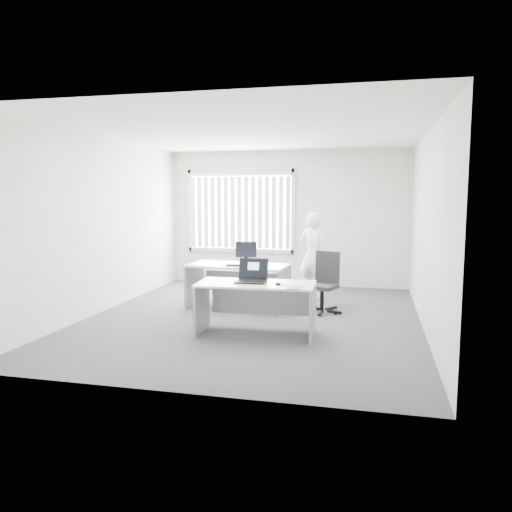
% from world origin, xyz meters
% --- Properties ---
extents(ground, '(6.00, 6.00, 0.00)m').
position_xyz_m(ground, '(0.00, 0.00, 0.00)').
color(ground, '#53535A').
rests_on(ground, ground).
extents(wall_back, '(5.00, 0.02, 2.80)m').
position_xyz_m(wall_back, '(0.00, 3.00, 1.40)').
color(wall_back, beige).
rests_on(wall_back, ground).
extents(wall_front, '(5.00, 0.02, 2.80)m').
position_xyz_m(wall_front, '(0.00, -3.00, 1.40)').
color(wall_front, beige).
rests_on(wall_front, ground).
extents(wall_left, '(0.02, 6.00, 2.80)m').
position_xyz_m(wall_left, '(-2.50, 0.00, 1.40)').
color(wall_left, beige).
rests_on(wall_left, ground).
extents(wall_right, '(0.02, 6.00, 2.80)m').
position_xyz_m(wall_right, '(2.50, 0.00, 1.40)').
color(wall_right, beige).
rests_on(wall_right, ground).
extents(ceiling, '(5.00, 6.00, 0.02)m').
position_xyz_m(ceiling, '(0.00, 0.00, 2.80)').
color(ceiling, silver).
rests_on(ceiling, wall_back).
extents(window, '(2.32, 0.06, 1.76)m').
position_xyz_m(window, '(-1.00, 2.96, 1.55)').
color(window, '#BBBBB7').
rests_on(window, wall_back).
extents(blinds, '(2.20, 0.10, 1.50)m').
position_xyz_m(blinds, '(-1.00, 2.90, 1.52)').
color(blinds, white).
rests_on(blinds, wall_back).
extents(desk_near, '(1.60, 0.80, 0.72)m').
position_xyz_m(desk_near, '(0.26, -0.88, 0.52)').
color(desk_near, white).
rests_on(desk_near, ground).
extents(desk_far, '(1.71, 0.93, 0.75)m').
position_xyz_m(desk_far, '(-0.39, 0.56, 0.54)').
color(desk_far, white).
rests_on(desk_far, ground).
extents(office_chair, '(0.71, 0.71, 0.98)m').
position_xyz_m(office_chair, '(1.01, 0.68, 0.30)').
color(office_chair, black).
rests_on(office_chair, ground).
extents(person, '(0.68, 0.57, 1.59)m').
position_xyz_m(person, '(0.72, 1.69, 0.80)').
color(person, white).
rests_on(person, ground).
extents(laptop, '(0.42, 0.38, 0.31)m').
position_xyz_m(laptop, '(0.19, -0.88, 0.87)').
color(laptop, black).
rests_on(laptop, desk_near).
extents(paper_sheet, '(0.29, 0.23, 0.00)m').
position_xyz_m(paper_sheet, '(0.67, -0.96, 0.72)').
color(paper_sheet, white).
rests_on(paper_sheet, desk_near).
extents(mouse, '(0.07, 0.11, 0.04)m').
position_xyz_m(mouse, '(0.58, -0.95, 0.74)').
color(mouse, '#BABABD').
rests_on(mouse, paper_sheet).
extents(booklet, '(0.18, 0.23, 0.01)m').
position_xyz_m(booklet, '(0.83, -1.14, 0.72)').
color(booklet, silver).
rests_on(booklet, desk_near).
extents(keyboard, '(0.43, 0.17, 0.02)m').
position_xyz_m(keyboard, '(-0.32, 0.38, 0.76)').
color(keyboard, black).
rests_on(keyboard, desk_far).
extents(monitor, '(0.37, 0.16, 0.36)m').
position_xyz_m(monitor, '(-0.32, 0.82, 0.93)').
color(monitor, black).
rests_on(monitor, desk_far).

